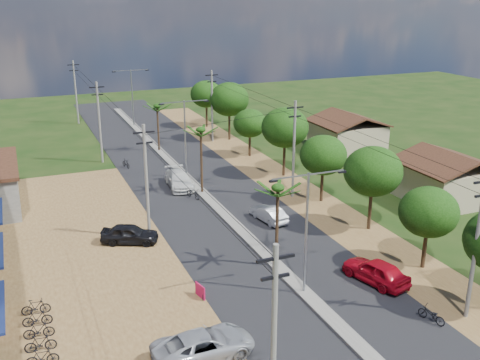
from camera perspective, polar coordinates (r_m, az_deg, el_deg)
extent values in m
plane|color=black|center=(36.40, 6.49, -11.37)|extent=(160.00, 160.00, 0.00)
cube|color=black|center=(48.71, -1.97, -3.22)|extent=(12.00, 110.00, 0.04)
cube|color=#605E56|center=(51.32, -3.15, -2.00)|extent=(1.00, 90.00, 0.18)
cube|color=brown|center=(39.78, -19.17, -9.58)|extent=(18.00, 46.00, 0.04)
cube|color=brown|center=(52.06, 6.83, -1.88)|extent=(5.00, 90.00, 0.03)
cube|color=tan|center=(54.25, 20.19, -0.25)|extent=(7.00, 7.00, 3.30)
cube|color=tan|center=(68.46, 10.81, 4.34)|extent=(7.00, 7.00, 3.30)
cylinder|color=black|center=(40.46, 18.30, -5.99)|extent=(0.28, 0.28, 3.85)
ellipsoid|color=black|center=(39.63, 18.62, -3.09)|extent=(4.00, 4.00, 3.40)
cylinder|color=black|center=(45.59, 13.12, -2.24)|extent=(0.28, 0.28, 4.55)
ellipsoid|color=black|center=(44.76, 13.36, 0.87)|extent=(4.60, 4.60, 3.91)
cylinder|color=black|center=(51.01, 8.34, 0.01)|extent=(0.28, 0.28, 4.06)
ellipsoid|color=black|center=(50.33, 8.46, 2.52)|extent=(4.20, 4.20, 3.57)
cylinder|color=black|center=(57.69, 4.52, 2.71)|extent=(0.28, 0.28, 4.76)
ellipsoid|color=black|center=(57.01, 4.59, 5.34)|extent=(4.80, 4.80, 4.08)
cylinder|color=black|center=(64.66, 1.00, 3.99)|extent=(0.28, 0.28, 3.64)
ellipsoid|color=black|center=(64.17, 1.01, 5.79)|extent=(3.80, 3.80, 3.23)
cylinder|color=black|center=(71.93, -1.09, 6.01)|extent=(0.28, 0.28, 4.90)
ellipsoid|color=black|center=(71.37, -1.11, 8.20)|extent=(5.00, 5.00, 4.25)
cylinder|color=black|center=(79.24, -3.42, 6.95)|extent=(0.28, 0.28, 4.34)
ellipsoid|color=black|center=(78.78, -3.45, 8.71)|extent=(4.40, 4.40, 3.74)
cylinder|color=black|center=(38.26, 3.78, -4.87)|extent=(0.22, 0.22, 5.80)
cylinder|color=black|center=(52.15, -3.93, 1.82)|extent=(0.22, 0.22, 6.20)
cylinder|color=black|center=(67.11, -8.31, 5.16)|extent=(0.22, 0.22, 5.50)
cylinder|color=gray|center=(34.59, 6.73, -5.62)|extent=(0.16, 0.16, 8.00)
cube|color=gray|center=(33.77, 8.76, 0.78)|extent=(2.40, 0.08, 0.08)
cube|color=gray|center=(32.64, 5.14, 0.29)|extent=(2.40, 0.08, 0.08)
cube|color=black|center=(34.36, 10.33, 0.83)|extent=(0.50, 0.18, 0.12)
cube|color=black|center=(32.20, 3.40, -0.11)|extent=(0.50, 0.18, 0.12)
cylinder|color=gray|center=(56.50, -5.58, 4.04)|extent=(0.16, 0.16, 8.00)
cube|color=gray|center=(56.01, -4.52, 8.03)|extent=(2.40, 0.08, 0.08)
cube|color=gray|center=(55.33, -6.90, 7.82)|extent=(2.40, 0.08, 0.08)
cube|color=black|center=(56.37, -3.44, 8.02)|extent=(0.50, 0.18, 0.12)
cube|color=black|center=(55.08, -8.01, 7.62)|extent=(0.50, 0.18, 0.12)
cylinder|color=gray|center=(80.25, -10.88, 8.13)|extent=(0.16, 0.16, 8.00)
cube|color=gray|center=(79.90, -10.20, 10.96)|extent=(2.40, 0.08, 0.08)
cube|color=gray|center=(79.43, -11.91, 10.81)|extent=(2.40, 0.08, 0.08)
cube|color=black|center=(80.15, -9.41, 10.95)|extent=(0.50, 0.18, 0.12)
cube|color=black|center=(79.25, -12.70, 10.67)|extent=(0.50, 0.18, 0.12)
cylinder|color=#605E56|center=(23.74, 3.44, -16.41)|extent=(0.24, 0.24, 9.00)
cube|color=black|center=(21.74, 3.64, -7.95)|extent=(1.60, 0.12, 0.12)
cube|color=black|center=(22.11, 3.60, -9.81)|extent=(1.20, 0.12, 0.12)
cylinder|color=#605E56|center=(42.60, -9.47, -0.30)|extent=(0.24, 0.24, 9.00)
cube|color=black|center=(41.52, -9.75, 4.80)|extent=(1.60, 0.12, 0.12)
cube|color=black|center=(41.71, -9.69, 3.73)|extent=(1.20, 0.12, 0.12)
cylinder|color=#605E56|center=(63.51, -14.08, 5.65)|extent=(0.24, 0.24, 9.00)
cube|color=black|center=(62.79, -14.36, 9.12)|extent=(1.60, 0.12, 0.12)
cube|color=black|center=(62.92, -14.30, 8.40)|extent=(1.20, 0.12, 0.12)
cylinder|color=#605E56|center=(83.99, -16.34, 8.52)|extent=(0.24, 0.24, 9.00)
cube|color=black|center=(83.45, -16.59, 11.15)|extent=(1.60, 0.12, 0.12)
cube|color=black|center=(83.55, -16.53, 10.61)|extent=(1.20, 0.12, 0.12)
cylinder|color=#605E56|center=(34.35, 22.84, -6.30)|extent=(0.24, 0.24, 9.00)
cylinder|color=#605E56|center=(51.06, 5.49, 3.05)|extent=(0.24, 0.24, 9.00)
cube|color=black|center=(50.16, 5.63, 7.34)|extent=(1.60, 0.12, 0.12)
cube|color=black|center=(50.32, 5.60, 6.45)|extent=(1.20, 0.12, 0.12)
cylinder|color=#605E56|center=(70.73, -2.85, 7.47)|extent=(0.24, 0.24, 9.00)
cube|color=black|center=(70.08, -2.91, 10.60)|extent=(1.60, 0.12, 0.12)
cube|color=black|center=(70.20, -2.89, 9.95)|extent=(1.20, 0.12, 0.12)
imported|color=#9E0816|center=(38.08, 13.62, -9.01)|extent=(3.05, 5.03, 1.60)
imported|color=#A3A7AC|center=(46.52, 2.93, -3.48)|extent=(1.96, 4.09, 1.29)
imported|color=beige|center=(54.72, -6.21, 0.00)|extent=(2.61, 5.48, 1.54)
imported|color=#A3A7AC|center=(30.25, -3.68, -16.45)|extent=(5.58, 2.87, 1.50)
imported|color=black|center=(43.32, -11.14, -5.43)|extent=(4.62, 3.32, 1.46)
imported|color=black|center=(34.92, 18.86, -12.88)|extent=(1.10, 1.85, 0.92)
imported|color=black|center=(51.74, -4.78, -1.40)|extent=(1.22, 1.95, 0.97)
imported|color=black|center=(61.83, -11.51, 1.64)|extent=(0.87, 1.68, 0.97)
cube|color=#B71046|center=(35.59, -4.07, -11.20)|extent=(0.30, 1.08, 0.91)
cylinder|color=black|center=(35.29, -3.79, -11.89)|extent=(0.04, 0.04, 0.45)
cylinder|color=black|center=(36.11, -4.31, -11.14)|extent=(0.04, 0.04, 0.45)
imported|color=black|center=(31.47, -19.46, -16.64)|extent=(1.69, 0.59, 1.00)
imported|color=black|center=(32.56, -19.62, -15.37)|extent=(1.69, 0.59, 1.00)
imported|color=black|center=(33.66, -19.77, -14.18)|extent=(1.69, 0.59, 1.00)
imported|color=black|center=(34.77, -19.90, -13.07)|extent=(1.69, 0.59, 1.00)
imported|color=black|center=(35.90, -20.03, -12.02)|extent=(1.69, 0.59, 1.00)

